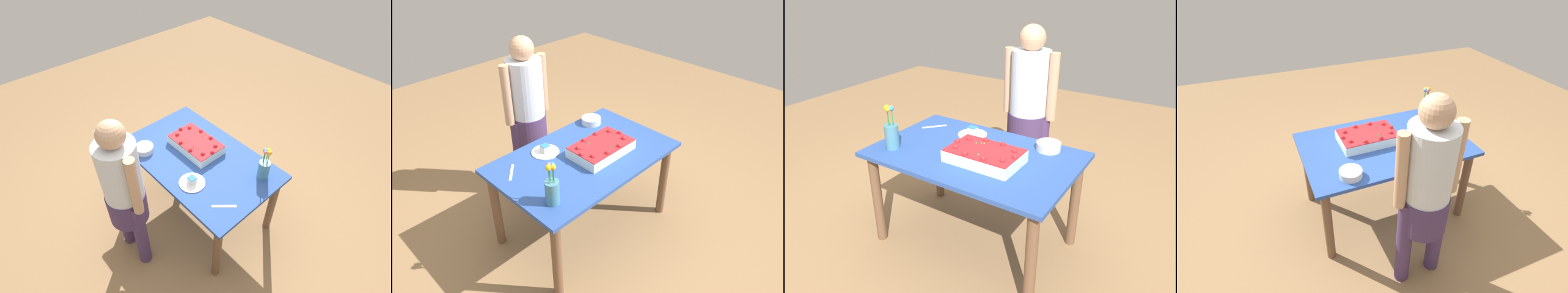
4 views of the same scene
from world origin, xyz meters
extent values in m
plane|color=#98734C|center=(0.00, 0.00, 0.00)|extent=(8.00, 8.00, 0.00)
cube|color=#2B4D9B|center=(0.00, 0.00, 0.72)|extent=(1.37, 0.86, 0.03)
cylinder|color=brown|center=(-0.61, -0.36, 0.35)|extent=(0.07, 0.07, 0.70)
cylinder|color=brown|center=(0.61, -0.36, 0.35)|extent=(0.07, 0.07, 0.70)
cylinder|color=brown|center=(-0.61, 0.36, 0.35)|extent=(0.07, 0.07, 0.70)
cylinder|color=brown|center=(0.61, 0.36, 0.35)|extent=(0.07, 0.07, 0.70)
cube|color=white|center=(-0.12, 0.07, 0.77)|extent=(0.47, 0.30, 0.08)
cube|color=red|center=(-0.12, 0.07, 0.81)|extent=(0.46, 0.29, 0.01)
sphere|color=red|center=(0.09, 0.07, 0.82)|extent=(0.04, 0.04, 0.04)
sphere|color=red|center=(0.05, 0.15, 0.82)|extent=(0.04, 0.04, 0.04)
sphere|color=red|center=(-0.06, 0.19, 0.82)|extent=(0.04, 0.04, 0.04)
sphere|color=red|center=(-0.19, 0.19, 0.82)|extent=(0.04, 0.04, 0.04)
sphere|color=red|center=(-0.29, 0.15, 0.82)|extent=(0.04, 0.04, 0.04)
sphere|color=red|center=(-0.34, 0.07, 0.82)|extent=(0.04, 0.04, 0.04)
sphere|color=red|center=(-0.29, -0.01, 0.82)|extent=(0.04, 0.04, 0.04)
sphere|color=red|center=(-0.19, -0.05, 0.82)|extent=(0.04, 0.04, 0.04)
sphere|color=red|center=(-0.06, -0.05, 0.82)|extent=(0.04, 0.04, 0.04)
sphere|color=red|center=(0.05, -0.01, 0.82)|extent=(0.04, 0.04, 0.04)
cone|color=#2D8438|center=(-0.05, 0.00, 0.82)|extent=(0.02, 0.02, 0.02)
cone|color=#2D8438|center=(-0.13, 0.15, 0.82)|extent=(0.02, 0.02, 0.02)
cone|color=#2D8438|center=(-0.02, 0.02, 0.82)|extent=(0.02, 0.02, 0.02)
cone|color=#2D8438|center=(-0.07, -0.01, 0.82)|extent=(0.02, 0.02, 0.02)
cylinder|color=white|center=(0.18, -0.24, 0.74)|extent=(0.22, 0.22, 0.01)
cube|color=white|center=(0.18, -0.24, 0.77)|extent=(0.06, 0.06, 0.05)
cube|color=#2E78C9|center=(0.18, -0.24, 0.80)|extent=(0.06, 0.06, 0.01)
cube|color=silver|center=(0.52, -0.21, 0.74)|extent=(0.14, 0.15, 0.00)
cylinder|color=teal|center=(0.52, 0.24, 0.82)|extent=(0.09, 0.09, 0.17)
cylinder|color=#2D8438|center=(0.54, 0.24, 0.96)|extent=(0.01, 0.01, 0.12)
sphere|color=gold|center=(0.54, 0.24, 1.02)|extent=(0.04, 0.04, 0.04)
cylinder|color=#2D8438|center=(0.51, 0.26, 0.96)|extent=(0.01, 0.01, 0.12)
sphere|color=gold|center=(0.51, 0.26, 1.02)|extent=(0.03, 0.03, 0.03)
cylinder|color=#2D8438|center=(0.50, 0.23, 0.96)|extent=(0.01, 0.01, 0.12)
sphere|color=#3084CD|center=(0.50, 0.23, 1.02)|extent=(0.03, 0.03, 0.03)
cylinder|color=#2D8438|center=(0.51, 0.22, 0.96)|extent=(0.01, 0.01, 0.12)
sphere|color=pink|center=(0.51, 0.22, 1.02)|extent=(0.03, 0.03, 0.03)
cylinder|color=silver|center=(-0.40, -0.31, 0.76)|extent=(0.17, 0.17, 0.06)
cylinder|color=#45305B|center=(0.09, -0.73, 0.39)|extent=(0.11, 0.11, 0.78)
cylinder|color=#45305B|center=(-0.17, -0.73, 0.39)|extent=(0.11, 0.11, 0.78)
cylinder|color=#45305B|center=(-0.04, -0.73, 0.66)|extent=(0.32, 0.31, 0.28)
cylinder|color=silver|center=(-0.04, -0.73, 1.04)|extent=(0.30, 0.30, 0.52)
sphere|color=tan|center=(-0.04, -0.73, 1.39)|extent=(0.20, 0.20, 0.20)
cylinder|color=tan|center=(0.15, -0.73, 1.04)|extent=(0.08, 0.08, 0.52)
cylinder|color=tan|center=(-0.23, -0.73, 1.04)|extent=(0.08, 0.08, 0.52)
camera|label=1|loc=(1.42, -1.31, 2.63)|focal=28.00mm
camera|label=2|loc=(1.68, 1.71, 2.38)|focal=35.00mm
camera|label=3|loc=(-1.26, 1.91, 1.87)|focal=35.00mm
camera|label=4|loc=(-0.89, -1.92, 2.14)|focal=28.00mm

